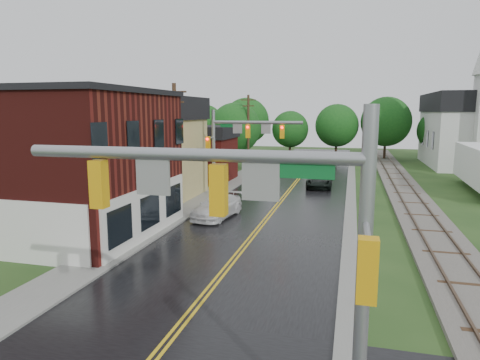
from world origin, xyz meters
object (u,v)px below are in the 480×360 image
at_px(traffic_signal_far, 239,138).
at_px(tree_left_e, 236,129).
at_px(brick_building, 38,162).
at_px(utility_pole_b, 175,145).
at_px(utility_pole_c, 248,131).
at_px(church, 474,121).
at_px(pickup_white, 217,207).
at_px(tree_left_c, 180,134).
at_px(traffic_signal_near, 255,218).
at_px(suv_dark, 319,180).
at_px(tree_left_a, 19,137).
at_px(tree_left_b, 111,125).

distance_m(traffic_signal_far, tree_left_e, 19.65).
xyz_separation_m(brick_building, utility_pole_b, (5.68, 7.00, 0.57)).
height_order(brick_building, utility_pole_c, utility_pole_c).
xyz_separation_m(church, pickup_white, (-23.28, -33.12, -5.11)).
distance_m(brick_building, tree_left_c, 24.94).
xyz_separation_m(traffic_signal_near, suv_dark, (-0.99, 31.93, -4.29)).
relative_size(brick_building, tree_left_c, 1.87).
xyz_separation_m(church, utility_pole_c, (-26.80, -9.74, -1.11)).
relative_size(brick_building, tree_left_e, 1.75).
relative_size(church, utility_pole_b, 2.22).
height_order(tree_left_c, tree_left_e, tree_left_e).
relative_size(utility_pole_c, tree_left_c, 1.18).
height_order(traffic_signal_near, utility_pole_c, utility_pole_c).
relative_size(utility_pole_c, tree_left_a, 1.04).
distance_m(tree_left_a, tree_left_b, 10.22).
distance_m(traffic_signal_near, tree_left_a, 30.66).
bearing_deg(tree_left_a, church, 38.63).
bearing_deg(pickup_white, brick_building, -140.80).
distance_m(utility_pole_c, tree_left_b, 16.42).
relative_size(utility_pole_b, suv_dark, 1.84).
bearing_deg(brick_building, suv_dark, 51.66).
relative_size(utility_pole_c, suv_dark, 1.84).
xyz_separation_m(traffic_signal_near, tree_left_e, (-12.32, 43.90, -0.16)).
xyz_separation_m(utility_pole_c, tree_left_b, (-11.05, -12.10, 1.00)).
xyz_separation_m(traffic_signal_near, tree_left_c, (-17.32, 37.90, -0.46)).
xyz_separation_m(tree_left_a, tree_left_c, (6.00, 18.00, -0.60)).
xyz_separation_m(utility_pole_b, pickup_white, (3.52, -1.38, -4.00)).
distance_m(tree_left_a, tree_left_c, 18.98).
bearing_deg(utility_pole_b, utility_pole_c, 90.00).
bearing_deg(tree_left_c, tree_left_a, -108.43).
bearing_deg(pickup_white, tree_left_a, -176.64).
relative_size(traffic_signal_far, utility_pole_c, 0.82).
distance_m(tree_left_e, suv_dark, 16.99).
bearing_deg(church, tree_left_b, -150.01).
xyz_separation_m(brick_building, tree_left_a, (-7.36, 6.90, 0.96)).
bearing_deg(utility_pole_c, church, 19.97).
distance_m(utility_pole_b, tree_left_e, 23.99).
xyz_separation_m(traffic_signal_far, tree_left_b, (-14.38, 4.90, 0.74)).
bearing_deg(church, tree_left_a, -141.37).
bearing_deg(tree_left_b, tree_left_c, 63.44).
relative_size(traffic_signal_near, tree_left_a, 0.85).
xyz_separation_m(tree_left_c, pickup_white, (10.56, -19.28, -3.79)).
height_order(traffic_signal_far, utility_pole_c, utility_pole_c).
bearing_deg(tree_left_a, pickup_white, -4.42).
bearing_deg(tree_left_b, traffic_signal_far, -18.81).
distance_m(tree_left_b, tree_left_c, 9.03).
bearing_deg(tree_left_a, utility_pole_c, 59.45).
height_order(traffic_signal_near, tree_left_c, tree_left_c).
distance_m(utility_pole_c, tree_left_a, 25.67).
bearing_deg(tree_left_e, tree_left_c, -129.81).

